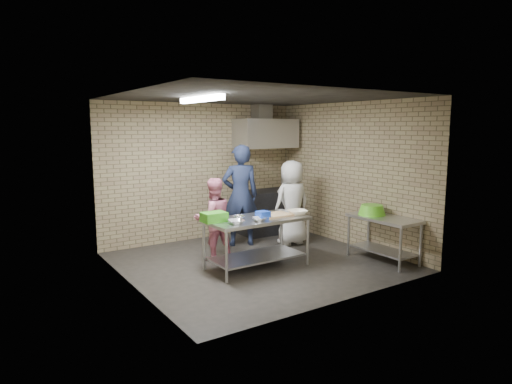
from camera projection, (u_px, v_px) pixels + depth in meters
floor at (258, 262)px, 7.39m from camera, size 4.20×4.20×0.00m
ceiling at (258, 97)px, 7.00m from camera, size 4.20×4.20×0.00m
back_wall at (202, 172)px, 8.84m from camera, size 4.20×0.06×2.70m
front_wall at (346, 198)px, 5.55m from camera, size 4.20×0.06×2.70m
left_wall at (130, 192)px, 6.04m from camera, size 0.06×4.00×2.70m
right_wall at (350, 174)px, 8.35m from camera, size 0.06×4.00×2.70m
prep_table at (257, 243)px, 7.06m from camera, size 1.62×0.81×0.81m
side_counter at (383, 239)px, 7.42m from camera, size 0.60×1.20×0.75m
stove at (267, 212)px, 9.43m from camera, size 1.20×0.70×0.90m
range_hood at (266, 134)px, 9.23m from camera, size 1.30×0.60×0.60m
hood_duct at (262, 112)px, 9.29m from camera, size 0.35×0.30×0.30m
wall_shelf at (272, 142)px, 9.58m from camera, size 0.80×0.20×0.04m
fluorescent_fixture at (201, 99)px, 6.46m from camera, size 0.10×1.25×0.08m
green_crate at (214, 217)px, 6.70m from camera, size 0.36×0.27×0.14m
blue_tub at (263, 215)px, 6.93m from camera, size 0.18×0.18×0.12m
cutting_board at (275, 215)px, 7.17m from camera, size 0.50×0.38×0.03m
mixing_bowl_a at (236, 222)px, 6.55m from camera, size 0.30×0.30×0.06m
mixing_bowl_b at (239, 218)px, 6.87m from camera, size 0.23×0.23×0.06m
mixing_bowl_c at (259, 219)px, 6.76m from camera, size 0.27×0.27×0.06m
ceramic_bowl at (297, 212)px, 7.25m from camera, size 0.37×0.37×0.08m
green_basin at (372, 210)px, 7.55m from camera, size 0.46×0.46×0.17m
bottle_green at (278, 137)px, 9.64m from camera, size 0.06×0.06×0.15m
man_navy at (240, 195)px, 8.34m from camera, size 0.81×0.68×1.91m
woman_pink at (213, 219)px, 7.47m from camera, size 0.73×0.59×1.39m
woman_white at (292, 203)px, 8.43m from camera, size 0.80×0.53×1.61m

